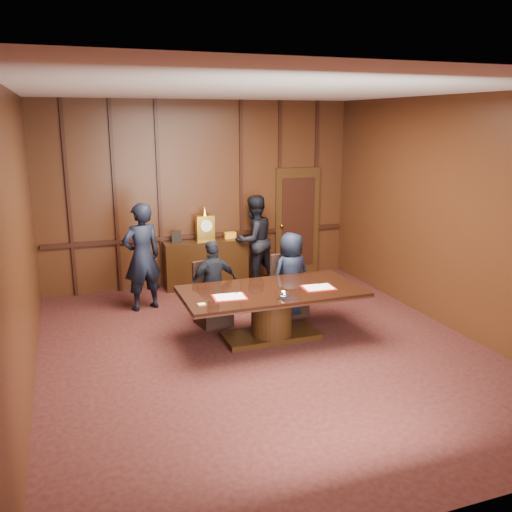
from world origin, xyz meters
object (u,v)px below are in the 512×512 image
Objects in this scene: conference_table at (272,306)px; signatory_right at (291,275)px; signatory_left at (214,284)px; witness_left at (142,257)px; sideboard at (206,261)px; witness_right at (254,240)px.

signatory_right reaches higher than conference_table.
signatory_left reaches higher than conference_table.
conference_table is 1.44× the size of witness_left.
witness_left is at bearing -144.88° from sideboard.
signatory_right reaches higher than signatory_left.
sideboard is 1.18× the size of signatory_left.
sideboard reaches higher than conference_table.
witness_right is at bearing 75.76° from conference_table.
conference_table is at bearing 39.43° from signatory_right.
witness_right reaches higher than sideboard.
sideboard is at bearing 94.77° from conference_table.
witness_right is at bearing -135.22° from signatory_left.
sideboard is 1.68m from witness_left.
witness_right is at bearing -9.76° from sideboard.
signatory_left is at bearing -101.17° from sideboard.
signatory_left is 0.97× the size of signatory_right.
signatory_right is at bearing -66.79° from sideboard.
conference_table is at bearing 113.10° from witness_left.
sideboard is 1.02m from witness_right.
witness_left is at bearing -38.70° from signatory_right.
sideboard is 2.89m from conference_table.
signatory_right is 0.80× the size of witness_right.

